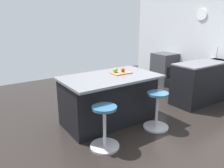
# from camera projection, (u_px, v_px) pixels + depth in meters

# --- Properties ---
(ground_plane) EXTENTS (7.65, 7.65, 0.00)m
(ground_plane) POSITION_uv_depth(u_px,v_px,m) (121.00, 122.00, 4.01)
(ground_plane) COLOR black
(interior_partition_left) EXTENTS (0.15, 5.69, 2.78)m
(interior_partition_left) POSITION_uv_depth(u_px,v_px,m) (219.00, 39.00, 5.21)
(interior_partition_left) COLOR silver
(interior_partition_left) RESTS_ON ground_plane
(sink_cabinet) EXTENTS (2.34, 0.60, 1.21)m
(sink_cabinet) POSITION_uv_depth(u_px,v_px,m) (213.00, 79.00, 5.15)
(sink_cabinet) COLOR black
(sink_cabinet) RESTS_ON ground_plane
(oven_range) EXTENTS (0.60, 0.61, 0.90)m
(oven_range) POSITION_uv_depth(u_px,v_px,m) (164.00, 69.00, 6.36)
(oven_range) COLOR #38383D
(oven_range) RESTS_ON ground_plane
(kitchen_island) EXTENTS (1.71, 1.02, 0.88)m
(kitchen_island) POSITION_uv_depth(u_px,v_px,m) (109.00, 99.00, 3.95)
(kitchen_island) COLOR black
(kitchen_island) RESTS_ON ground_plane
(stool_by_window) EXTENTS (0.44, 0.44, 0.66)m
(stool_by_window) POSITION_uv_depth(u_px,v_px,m) (157.00, 111.00, 3.73)
(stool_by_window) COLOR #B7B7BC
(stool_by_window) RESTS_ON ground_plane
(stool_middle) EXTENTS (0.44, 0.44, 0.66)m
(stool_middle) POSITION_uv_depth(u_px,v_px,m) (105.00, 128.00, 3.15)
(stool_middle) COLOR #B7B7BC
(stool_middle) RESTS_ON ground_plane
(cutting_board) EXTENTS (0.36, 0.24, 0.02)m
(cutting_board) POSITION_uv_depth(u_px,v_px,m) (121.00, 73.00, 3.97)
(cutting_board) COLOR olive
(cutting_board) RESTS_ON kitchen_island
(apple_green) EXTENTS (0.09, 0.09, 0.09)m
(apple_green) POSITION_uv_depth(u_px,v_px,m) (115.00, 70.00, 3.95)
(apple_green) COLOR #609E2D
(apple_green) RESTS_ON cutting_board
(apple_red) EXTENTS (0.07, 0.07, 0.07)m
(apple_red) POSITION_uv_depth(u_px,v_px,m) (123.00, 70.00, 3.98)
(apple_red) COLOR red
(apple_red) RESTS_ON cutting_board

